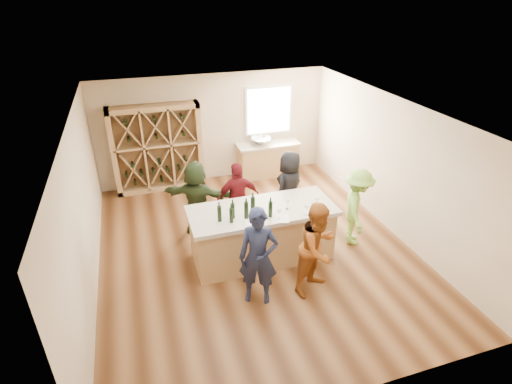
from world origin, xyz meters
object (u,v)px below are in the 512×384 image
object	(u,v)px
wine_bottle_b	(231,215)
wine_bottle_e	(253,205)
person_near_left	(258,257)
person_far_left	(197,198)
wine_bottle_f	(270,209)
person_far_mid	(238,199)
wine_rack	(158,148)
wine_bottle_a	(219,214)
person_far_right	(289,187)
sink	(261,141)
wine_bottle_c	(233,211)
person_near_right	(318,248)
tasting_counter_base	(262,235)
person_server	(357,207)
wine_bottle_d	(246,210)

from	to	relation	value
wine_bottle_b	wine_bottle_e	size ratio (longest dim) A/B	0.81
wine_bottle_e	person_near_left	world-z (taller)	person_near_left
person_far_left	wine_bottle_f	world-z (taller)	person_far_left
person_far_mid	wine_rack	bearing A→B (deg)	-62.90
wine_bottle_a	wine_bottle_b	xyz separation A→B (m)	(0.18, -0.10, -0.01)
person_far_right	sink	bearing A→B (deg)	-124.22
wine_bottle_c	person_near_left	world-z (taller)	person_near_left
wine_bottle_b	person_near_right	size ratio (longest dim) A/B	0.16
wine_bottle_c	person_far_right	world-z (taller)	person_far_right
person_far_left	person_far_right	bearing A→B (deg)	-156.13
person_far_mid	person_far_left	distance (m)	0.85
tasting_counter_base	wine_rack	bearing A→B (deg)	113.21
tasting_counter_base	person_far_left	bearing A→B (deg)	128.53
wine_bottle_a	person_near_left	world-z (taller)	person_near_left
person_far_mid	person_far_left	xyz separation A→B (m)	(-0.82, 0.24, 0.02)
tasting_counter_base	person_server	xyz separation A→B (m)	(1.96, -0.07, 0.31)
person_near_right	person_far_right	size ratio (longest dim) A/B	1.03
wine_bottle_b	person_near_right	world-z (taller)	person_near_right
wine_rack	sink	distance (m)	2.70
wine_bottle_c	person_far_mid	bearing A→B (deg)	70.56
wine_bottle_e	wine_bottle_f	distance (m)	0.33
wine_bottle_a	person_near_right	bearing A→B (deg)	-33.45
wine_bottle_c	person_server	size ratio (longest dim) A/B	0.18
wine_bottle_a	wine_bottle_c	bearing A→B (deg)	7.60
wine_bottle_f	wine_bottle_c	bearing A→B (deg)	166.01
wine_bottle_c	person_far_mid	xyz separation A→B (m)	(0.41, 1.16, -0.43)
person_far_left	wine_bottle_f	distance (m)	1.93
sink	wine_bottle_a	xyz separation A→B (m)	(-1.99, -3.71, 0.21)
wine_bottle_a	wine_bottle_c	world-z (taller)	wine_bottle_a
wine_bottle_e	person_near_right	xyz separation A→B (m)	(0.82, -1.02, -0.41)
wine_bottle_e	person_near_right	world-z (taller)	person_near_right
person_near_right	tasting_counter_base	bearing A→B (deg)	89.34
wine_rack	sink	size ratio (longest dim) A/B	4.06
person_far_mid	wine_bottle_d	bearing A→B (deg)	80.70
person_near_left	person_server	bearing A→B (deg)	46.41
person_far_right	person_far_left	xyz separation A→B (m)	(-2.01, 0.12, -0.00)
wine_bottle_b	person_far_left	distance (m)	1.62
wine_rack	wine_bottle_f	world-z (taller)	wine_rack
sink	wine_bottle_f	xyz separation A→B (m)	(-1.10, -3.84, 0.22)
wine_bottle_e	person_far_right	bearing A→B (deg)	45.65
person_far_mid	person_far_right	xyz separation A→B (m)	(1.19, 0.12, 0.02)
tasting_counter_base	wine_bottle_d	world-z (taller)	wine_bottle_d
wine_bottle_b	person_far_left	world-z (taller)	person_far_left
person_server	person_far_right	distance (m)	1.54
person_near_left	wine_bottle_f	xyz separation A→B (m)	(0.48, 0.80, 0.36)
wine_bottle_c	tasting_counter_base	bearing A→B (deg)	13.24
tasting_counter_base	person_far_left	xyz separation A→B (m)	(-1.00, 1.26, 0.31)
tasting_counter_base	wine_bottle_f	distance (m)	0.79
tasting_counter_base	person_near_right	world-z (taller)	person_near_right
person_near_right	sink	bearing A→B (deg)	54.46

